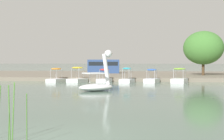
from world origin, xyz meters
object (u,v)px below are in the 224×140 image
pedal_boat_blue (152,79)px  parked_van (104,66)px  pedal_boat_yellow (77,78)px  pedal_boat_red (104,78)px  pedal_boat_cyan (127,79)px  tree_broadleaf_right (203,48)px  pedal_boat_orange (56,78)px  swan_boat (98,83)px  pedal_boat_lime (179,78)px

pedal_boat_blue → parked_van: bearing=115.1°
pedal_boat_yellow → pedal_boat_red: bearing=-1.8°
pedal_boat_cyan → pedal_boat_yellow: (-5.15, 0.34, 0.03)m
pedal_boat_cyan → parked_van: size_ratio=0.44×
pedal_boat_red → parked_van: size_ratio=0.44×
pedal_boat_cyan → pedal_boat_red: size_ratio=0.99×
pedal_boat_red → tree_broadleaf_right: (11.18, 8.45, 3.40)m
pedal_boat_cyan → pedal_boat_orange: 7.35m
swan_boat → pedal_boat_yellow: (-3.70, 10.01, -0.16)m
pedal_boat_lime → pedal_boat_orange: 12.56m
pedal_boat_yellow → pedal_boat_orange: (-2.20, -0.22, -0.01)m
swan_boat → tree_broadleaf_right: (10.29, 18.37, 3.22)m
pedal_boat_lime → pedal_boat_cyan: 5.21m
pedal_boat_cyan → parked_van: parked_van is taller
pedal_boat_lime → pedal_boat_orange: pedal_boat_lime is taller
swan_boat → pedal_boat_orange: size_ratio=1.26×
swan_boat → parked_van: (-3.04, 24.74, 0.90)m
pedal_boat_orange → tree_broadleaf_right: tree_broadleaf_right is taller
pedal_boat_red → parked_van: 15.01m
swan_boat → pedal_boat_lime: 11.64m
pedal_boat_lime → tree_broadleaf_right: tree_broadleaf_right is taller
pedal_boat_orange → tree_broadleaf_right: (16.19, 8.58, 3.39)m
tree_broadleaf_right → parked_van: tree_broadleaf_right is taller
swan_boat → pedal_boat_red: (-0.89, 9.92, -0.18)m
pedal_boat_blue → tree_broadleaf_right: size_ratio=0.36×
pedal_boat_lime → pedal_boat_cyan: size_ratio=1.19×
swan_boat → pedal_boat_blue: bearing=68.3°
swan_boat → pedal_boat_yellow: size_ratio=1.17×
pedal_boat_lime → swan_boat: bearing=-124.9°
tree_broadleaf_right → pedal_boat_orange: bearing=-152.1°
pedal_boat_lime → pedal_boat_red: size_ratio=1.18×
pedal_boat_blue → pedal_boat_yellow: 7.64m
swan_boat → pedal_boat_cyan: swan_boat is taller
pedal_boat_cyan → tree_broadleaf_right: (8.84, 8.70, 3.41)m
pedal_boat_orange → tree_broadleaf_right: 18.64m
pedal_boat_orange → pedal_boat_blue: bearing=0.5°
tree_broadleaf_right → pedal_boat_red: bearing=-142.9°
pedal_boat_blue → pedal_boat_orange: bearing=-179.5°
pedal_boat_blue → pedal_boat_cyan: bearing=-175.4°
pedal_boat_lime → pedal_boat_blue: size_ratio=1.06×
pedal_boat_orange → parked_van: bearing=79.1°
pedal_boat_lime → pedal_boat_orange: (-12.56, 0.24, -0.03)m
pedal_boat_orange → tree_broadleaf_right: bearing=27.9°
pedal_boat_cyan → pedal_boat_orange: size_ratio=0.87×
pedal_boat_red → pedal_boat_orange: 5.02m
pedal_boat_blue → pedal_boat_orange: pedal_boat_orange is taller
pedal_boat_lime → pedal_boat_yellow: bearing=177.5°
tree_broadleaf_right → pedal_boat_blue: bearing=-126.8°
tree_broadleaf_right → pedal_boat_lime: bearing=-112.4°
swan_boat → pedal_boat_yellow: bearing=110.3°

